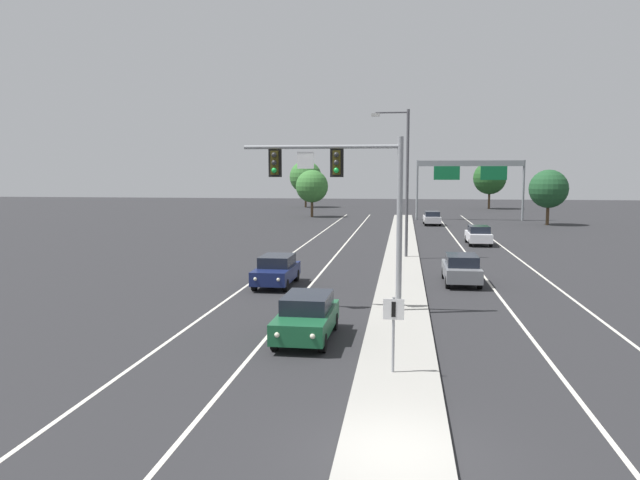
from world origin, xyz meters
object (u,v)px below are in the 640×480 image
(car_oncoming_navy, at_px, (276,270))
(car_oncoming_green, at_px, (307,316))
(highway_sign_gantry, at_px, (470,171))
(tree_far_right_c, at_px, (549,189))
(overhead_signal_mast, at_px, (349,187))
(car_receding_grey, at_px, (461,269))
(car_receding_silver, at_px, (432,218))
(tree_far_left_c, at_px, (306,177))
(median_sign_post, at_px, (393,323))
(tree_far_right_b, at_px, (490,178))
(car_receding_white, at_px, (478,235))
(tree_far_left_a, at_px, (312,186))
(street_lamp_median, at_px, (404,174))

(car_oncoming_navy, bearing_deg, car_oncoming_green, -72.32)
(highway_sign_gantry, height_order, tree_far_right_c, highway_sign_gantry)
(car_oncoming_green, bearing_deg, tree_far_right_c, 69.19)
(overhead_signal_mast, bearing_deg, car_receding_grey, 54.42)
(car_receding_silver, distance_m, tree_far_left_c, 40.08)
(median_sign_post, xyz_separation_m, tree_far_right_b, (14.18, 87.12, 3.51))
(car_oncoming_navy, bearing_deg, car_receding_white, 58.17)
(tree_far_left_a, bearing_deg, tree_far_right_b, 40.91)
(car_receding_grey, relative_size, tree_far_left_c, 0.56)
(street_lamp_median, height_order, tree_far_left_c, street_lamp_median)
(median_sign_post, distance_m, car_receding_white, 34.79)
(car_oncoming_navy, xyz_separation_m, car_receding_grey, (9.64, 1.87, 0.00))
(highway_sign_gantry, bearing_deg, car_oncoming_green, -101.24)
(median_sign_post, height_order, car_oncoming_navy, median_sign_post)
(car_receding_silver, xyz_separation_m, tree_far_right_b, (10.77, 33.77, 4.27))
(car_receding_white, distance_m, tree_far_left_c, 58.45)
(median_sign_post, xyz_separation_m, car_receding_silver, (3.41, 53.35, -0.77))
(car_oncoming_green, bearing_deg, car_receding_silver, 82.52)
(median_sign_post, height_order, highway_sign_gantry, highway_sign_gantry)
(street_lamp_median, relative_size, tree_far_right_c, 1.59)
(median_sign_post, height_order, tree_far_right_b, tree_far_right_b)
(street_lamp_median, relative_size, tree_far_right_b, 1.28)
(highway_sign_gantry, bearing_deg, tree_far_left_c, 133.46)
(car_receding_silver, height_order, tree_far_right_b, tree_far_right_b)
(highway_sign_gantry, bearing_deg, street_lamp_median, -102.61)
(tree_far_right_b, height_order, tree_far_left_c, tree_far_left_c)
(car_oncoming_green, bearing_deg, car_oncoming_navy, 107.68)
(car_oncoming_green, relative_size, car_receding_silver, 1.00)
(car_receding_grey, height_order, car_receding_white, same)
(car_oncoming_green, relative_size, tree_far_right_c, 0.71)
(street_lamp_median, xyz_separation_m, tree_far_right_b, (13.97, 62.11, -0.70))
(car_oncoming_green, bearing_deg, car_receding_grey, 61.72)
(tree_far_right_c, bearing_deg, highway_sign_gantry, 142.80)
(tree_far_right_c, bearing_deg, car_receding_white, -115.71)
(street_lamp_median, distance_m, car_receding_silver, 28.95)
(tree_far_left_c, bearing_deg, highway_sign_gantry, -46.54)
(highway_sign_gantry, xyz_separation_m, tree_far_left_c, (-25.04, 26.42, -0.92))
(car_oncoming_navy, bearing_deg, tree_far_left_c, 98.00)
(car_oncoming_navy, xyz_separation_m, tree_far_left_c, (-10.39, 73.94, 4.43))
(median_sign_post, height_order, car_receding_white, median_sign_post)
(car_oncoming_navy, distance_m, car_receding_silver, 40.74)
(highway_sign_gantry, xyz_separation_m, tree_far_right_b, (5.85, 25.81, -1.07))
(car_receding_white, bearing_deg, tree_far_right_c, 64.29)
(car_oncoming_green, distance_m, tree_far_right_b, 85.29)
(car_oncoming_navy, bearing_deg, street_lamp_median, 59.80)
(car_oncoming_green, xyz_separation_m, car_receding_grey, (6.43, 11.94, 0.00))
(tree_far_left_a, bearing_deg, car_oncoming_navy, -83.51)
(highway_sign_gantry, bearing_deg, overhead_signal_mast, -101.04)
(median_sign_post, bearing_deg, car_oncoming_navy, 114.63)
(overhead_signal_mast, height_order, highway_sign_gantry, highway_sign_gantry)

